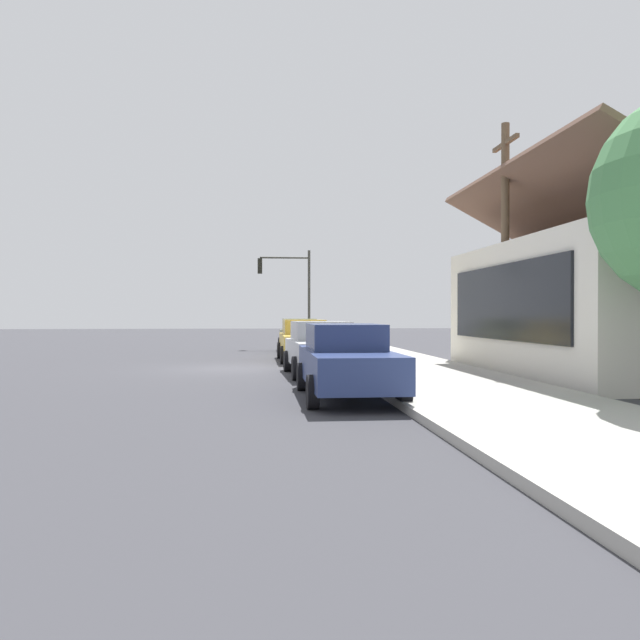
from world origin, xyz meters
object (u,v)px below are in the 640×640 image
object	(u,v)px
car_mustard	(304,340)
car_silver	(322,348)
fire_hydrant_red	(380,362)
car_olive	(300,335)
car_navy	(347,360)
utility_pole_wooden	(505,243)
traffic_light_main	(289,282)

from	to	relation	value
car_mustard	car_silver	world-z (taller)	same
fire_hydrant_red	car_mustard	bearing A→B (deg)	-168.39
car_olive	car_silver	size ratio (longest dim) A/B	1.05
car_navy	utility_pole_wooden	world-z (taller)	utility_pole_wooden
car_mustard	car_navy	xyz separation A→B (m)	(11.14, 0.09, -0.00)
utility_pole_wooden	car_olive	bearing A→B (deg)	-156.16
traffic_light_main	utility_pole_wooden	distance (m)	16.48
car_silver	traffic_light_main	distance (m)	15.24
car_olive	car_mustard	xyz separation A→B (m)	(5.69, -0.20, 0.00)
car_silver	utility_pole_wooden	size ratio (longest dim) A/B	0.60
utility_pole_wooden	car_navy	bearing A→B (deg)	-48.74
car_navy	utility_pole_wooden	distance (m)	7.88
car_navy	traffic_light_main	xyz separation A→B (m)	(-20.24, -0.22, 2.67)
car_olive	utility_pole_wooden	world-z (taller)	utility_pole_wooden
fire_hydrant_red	traffic_light_main	bearing A→B (deg)	-174.27
car_olive	car_mustard	size ratio (longest dim) A/B	0.98
car_olive	utility_pole_wooden	bearing A→B (deg)	23.26
car_navy	traffic_light_main	distance (m)	20.42
car_mustard	car_navy	world-z (taller)	same
car_mustard	utility_pole_wooden	distance (m)	8.99
car_olive	car_silver	world-z (taller)	same
car_olive	car_silver	bearing A→B (deg)	-1.12
car_mustard	utility_pole_wooden	bearing A→B (deg)	40.71
car_silver	car_olive	bearing A→B (deg)	177.25
car_olive	fire_hydrant_red	xyz separation A→B (m)	(13.14, 1.33, -0.32)
car_silver	fire_hydrant_red	world-z (taller)	car_silver
car_olive	car_mustard	bearing A→B (deg)	-2.59
car_olive	fire_hydrant_red	world-z (taller)	car_olive
utility_pole_wooden	fire_hydrant_red	bearing A→B (deg)	-74.99
traffic_light_main	utility_pole_wooden	world-z (taller)	utility_pole_wooden
car_navy	traffic_light_main	bearing A→B (deg)	-179.23
car_mustard	fire_hydrant_red	world-z (taller)	car_mustard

